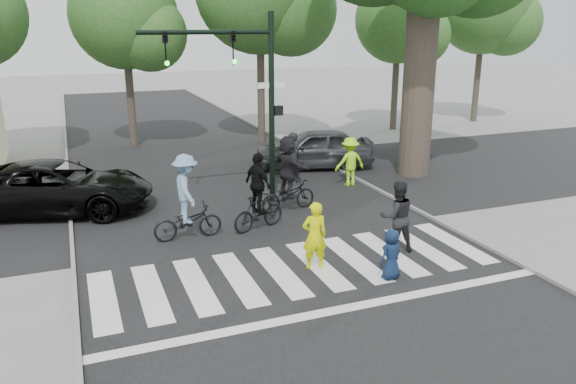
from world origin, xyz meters
name	(u,v)px	position (x,y,z in m)	size (l,w,h in m)	color
ground	(316,286)	(0.00, 0.00, 0.00)	(120.00, 120.00, 0.00)	gray
road_stem	(249,217)	(0.00, 5.00, 0.01)	(10.00, 70.00, 0.01)	black
road_cross	(223,191)	(0.00, 8.00, 0.01)	(70.00, 10.00, 0.01)	black
curb_left	(72,238)	(-5.05, 5.00, 0.05)	(0.10, 70.00, 0.10)	gray
curb_right	(392,197)	(5.05, 5.00, 0.05)	(0.10, 70.00, 0.10)	gray
crosswalk	(304,273)	(0.00, 0.66, 0.01)	(10.00, 3.85, 0.01)	silver
traffic_signal	(245,83)	(0.35, 6.20, 3.90)	(4.45, 0.29, 6.00)	black
bg_tree_2	(130,20)	(-1.76, 16.62, 5.78)	(5.04, 4.80, 8.40)	brown
bg_tree_4	(404,24)	(12.23, 16.12, 5.64)	(4.83, 4.60, 8.15)	brown
bg_tree_5	(490,10)	(18.27, 16.69, 6.36)	(5.67, 5.40, 9.30)	brown
pedestrian_woman	(315,236)	(0.34, 0.87, 0.83)	(0.61, 0.40, 1.67)	#E6EC00
pedestrian_child	(391,254)	(1.74, -0.29, 0.60)	(0.59, 0.38, 1.20)	#112140
pedestrian_adult	(397,216)	(2.73, 1.10, 0.94)	(0.91, 0.71, 1.87)	black
cyclist_left	(187,203)	(-2.07, 3.89, 1.02)	(1.87, 1.22, 2.36)	black
cyclist_mid	(258,199)	(-0.05, 3.88, 0.92)	(1.77, 1.12, 2.23)	black
cyclist_right	(288,178)	(1.35, 5.15, 1.07)	(1.97, 1.83, 2.39)	black
car_suv	(56,187)	(-5.37, 7.62, 0.80)	(2.66, 5.77, 1.60)	black
car_grey	(314,148)	(4.30, 9.84, 0.81)	(1.90, 4.73, 1.61)	#35363A
bystander_hivis	(350,162)	(4.48, 7.04, 0.88)	(1.13, 0.65, 1.76)	#A9FF18
bystander_dark	(292,158)	(2.63, 8.03, 0.96)	(0.70, 0.46, 1.91)	black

